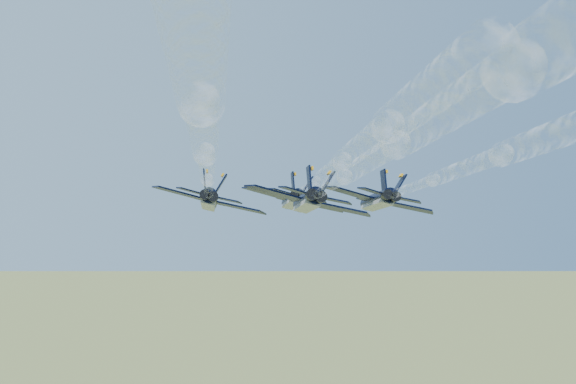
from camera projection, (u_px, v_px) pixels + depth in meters
name	position (u px, v px, depth m)	size (l,w,h in m)	color
jet_lead	(292.00, 200.00, 113.43)	(13.66, 19.04, 5.13)	black
jet_left	(210.00, 200.00, 101.09)	(13.66, 19.04, 5.13)	black
jet_right	(377.00, 200.00, 102.83)	(13.66, 19.04, 5.13)	black
jet_slot	(307.00, 201.00, 90.85)	(13.66, 19.04, 5.13)	black
smoke_trail_lead	(362.00, 204.00, 56.86)	(25.86, 71.39, 2.84)	white
smoke_trail_left	(193.00, 206.00, 44.52)	(25.86, 71.39, 2.84)	white
smoke_trail_right	(567.00, 206.00, 46.26)	(25.86, 71.39, 2.84)	white
smoke_trail_slot	(447.00, 209.00, 34.28)	(25.86, 71.39, 2.84)	white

